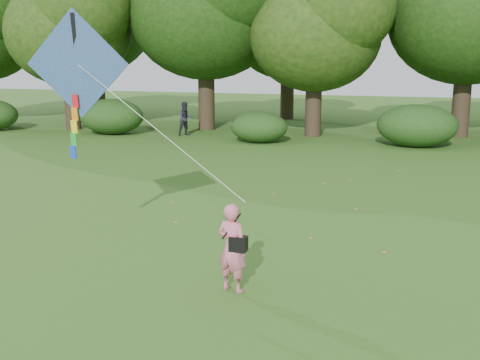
# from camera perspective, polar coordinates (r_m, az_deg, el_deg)

# --- Properties ---
(ground) EXTENTS (100.00, 100.00, 0.00)m
(ground) POSITION_cam_1_polar(r_m,az_deg,el_deg) (10.95, -1.43, -9.91)
(ground) COLOR #265114
(ground) RESTS_ON ground
(man_kite_flyer) EXTENTS (0.66, 0.53, 1.57)m
(man_kite_flyer) POSITION_cam_1_polar(r_m,az_deg,el_deg) (10.43, -0.74, -6.44)
(man_kite_flyer) COLOR #E06985
(man_kite_flyer) RESTS_ON ground
(bystander_left) EXTENTS (1.03, 1.03, 1.68)m
(bystander_left) POSITION_cam_1_polar(r_m,az_deg,el_deg) (30.38, -5.18, 5.80)
(bystander_left) COLOR #242531
(bystander_left) RESTS_ON ground
(crossbody_bag) EXTENTS (0.43, 0.20, 0.67)m
(crossbody_bag) POSITION_cam_1_polar(r_m,az_deg,el_deg) (10.33, -0.18, -6.01)
(crossbody_bag) COLOR black
(crossbody_bag) RESTS_ON ground
(flying_kite) EXTENTS (4.89, 1.43, 3.31)m
(flying_kite) POSITION_cam_1_polar(r_m,az_deg,el_deg) (12.46, -15.15, 10.31)
(flying_kite) COLOR #2835AE
(flying_kite) RESTS_ON ground
(tree_line) EXTENTS (54.70, 15.30, 9.48)m
(tree_line) POSITION_cam_1_polar(r_m,az_deg,el_deg) (32.59, 14.65, 14.27)
(tree_line) COLOR #3A2D1E
(tree_line) RESTS_ON ground
(shrub_band) EXTENTS (39.15, 3.22, 1.88)m
(shrub_band) POSITION_cam_1_polar(r_m,az_deg,el_deg) (27.71, 8.68, 5.15)
(shrub_band) COLOR #264919
(shrub_band) RESTS_ON ground
(fallen_leaves) EXTENTS (6.99, 15.56, 0.01)m
(fallen_leaves) POSITION_cam_1_polar(r_m,az_deg,el_deg) (15.93, 7.00, -2.95)
(fallen_leaves) COLOR olive
(fallen_leaves) RESTS_ON ground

